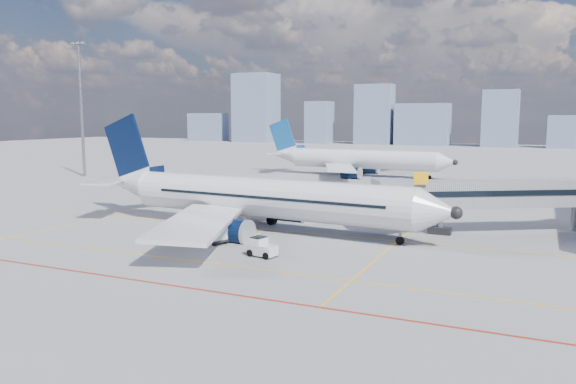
% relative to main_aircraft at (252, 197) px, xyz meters
% --- Properties ---
extents(ground, '(420.00, 420.00, 0.00)m').
position_rel_main_aircraft_xyz_m(ground, '(1.09, -7.80, -3.22)').
color(ground, gray).
rests_on(ground, ground).
extents(apron_markings, '(90.00, 35.12, 0.01)m').
position_rel_main_aircraft_xyz_m(apron_markings, '(0.51, -11.71, -3.21)').
color(apron_markings, '#FFAA0D').
rests_on(apron_markings, ground).
extents(jet_bridge, '(23.55, 15.78, 6.30)m').
position_rel_main_aircraft_xyz_m(jet_bridge, '(24.60, 9.11, 0.52)').
color(jet_bridge, gray).
rests_on(jet_bridge, ground).
extents(floodlight_mast_nw, '(3.20, 0.61, 25.45)m').
position_rel_main_aircraft_xyz_m(floodlight_mast_nw, '(-53.91, 32.20, 10.37)').
color(floodlight_mast_nw, slate).
rests_on(floodlight_mast_nw, ground).
extents(distant_skyline, '(260.42, 15.11, 31.60)m').
position_rel_main_aircraft_xyz_m(distant_skyline, '(4.44, 182.20, 8.74)').
color(distant_skyline, gray).
rests_on(distant_skyline, ground).
extents(main_aircraft, '(41.42, 36.05, 12.09)m').
position_rel_main_aircraft_xyz_m(main_aircraft, '(0.00, 0.00, 0.00)').
color(main_aircraft, silver).
rests_on(main_aircraft, ground).
extents(second_aircraft, '(38.49, 33.53, 11.22)m').
position_rel_main_aircraft_xyz_m(second_aircraft, '(-6.31, 54.64, 0.00)').
color(second_aircraft, silver).
rests_on(second_aircraft, ground).
extents(baggage_tug, '(2.56, 1.89, 1.62)m').
position_rel_main_aircraft_xyz_m(baggage_tug, '(6.21, -10.10, -2.44)').
color(baggage_tug, silver).
rests_on(baggage_tug, ground).
extents(cargo_dolly, '(3.87, 2.70, 1.95)m').
position_rel_main_aircraft_xyz_m(cargo_dolly, '(-0.49, -7.33, -2.15)').
color(cargo_dolly, black).
rests_on(cargo_dolly, ground).
extents(belt_loader, '(5.45, 3.24, 2.23)m').
position_rel_main_aircraft_xyz_m(belt_loader, '(-6.03, -2.76, -2.64)').
color(belt_loader, black).
rests_on(belt_loader, ground).
extents(ramp_worker, '(0.60, 0.68, 1.56)m').
position_rel_main_aircraft_xyz_m(ramp_worker, '(5.14, -8.54, -2.44)').
color(ramp_worker, yellow).
rests_on(ramp_worker, ground).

